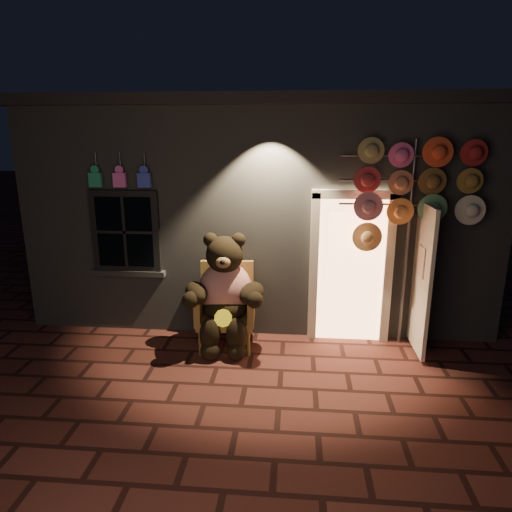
# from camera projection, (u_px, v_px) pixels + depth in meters

# --- Properties ---
(ground) EXTENTS (60.00, 60.00, 0.00)m
(ground) POSITION_uv_depth(u_px,v_px,m) (245.00, 386.00, 5.47)
(ground) COLOR brown
(ground) RESTS_ON ground
(shop_building) EXTENTS (7.30, 5.95, 3.51)m
(shop_building) POSITION_uv_depth(u_px,v_px,m) (268.00, 197.00, 8.85)
(shop_building) COLOR slate
(shop_building) RESTS_ON ground
(wicker_armchair) EXTENTS (0.84, 0.77, 1.16)m
(wicker_armchair) POSITION_uv_depth(u_px,v_px,m) (226.00, 305.00, 6.47)
(wicker_armchair) COLOR olive
(wicker_armchair) RESTS_ON ground
(teddy_bear) EXTENTS (1.20, 0.95, 1.65)m
(teddy_bear) POSITION_uv_depth(u_px,v_px,m) (225.00, 293.00, 6.26)
(teddy_bear) COLOR red
(teddy_bear) RESTS_ON ground
(hat_rack) EXTENTS (1.82, 0.22, 2.88)m
(hat_rack) POSITION_uv_depth(u_px,v_px,m) (414.00, 187.00, 5.93)
(hat_rack) COLOR #59595E
(hat_rack) RESTS_ON ground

